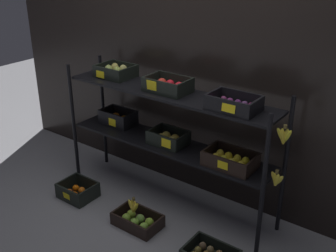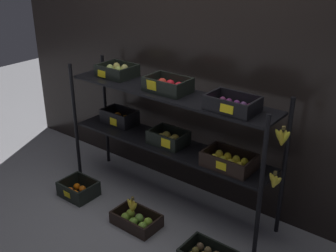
% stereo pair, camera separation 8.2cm
% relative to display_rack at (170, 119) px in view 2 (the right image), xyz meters
% --- Properties ---
extents(ground_plane, '(10.00, 10.00, 0.00)m').
position_rel_display_rack_xyz_m(ground_plane, '(-0.02, -0.00, -0.78)').
color(ground_plane, gray).
extents(storefront_wall, '(4.24, 0.12, 2.08)m').
position_rel_display_rack_xyz_m(storefront_wall, '(-0.02, 0.39, 0.27)').
color(storefront_wall, black).
rests_on(storefront_wall, ground_plane).
extents(display_rack, '(1.96, 0.41, 1.11)m').
position_rel_display_rack_xyz_m(display_rack, '(0.00, 0.00, 0.00)').
color(display_rack, black).
rests_on(display_rack, ground_plane).
extents(crate_ground_tangerine, '(0.30, 0.26, 0.14)m').
position_rel_display_rack_xyz_m(crate_ground_tangerine, '(-0.70, -0.43, -0.73)').
color(crate_ground_tangerine, black).
rests_on(crate_ground_tangerine, ground_plane).
extents(crate_ground_apple_green, '(0.37, 0.24, 0.11)m').
position_rel_display_rack_xyz_m(crate_ground_apple_green, '(-0.01, -0.43, -0.73)').
color(crate_ground_apple_green, black).
rests_on(crate_ground_apple_green, ground_plane).
extents(banana_bunch_loose, '(0.12, 0.04, 0.14)m').
position_rel_display_rack_xyz_m(banana_bunch_loose, '(-0.04, -0.43, -0.61)').
color(banana_bunch_loose, brown).
rests_on(banana_bunch_loose, crate_ground_apple_green).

